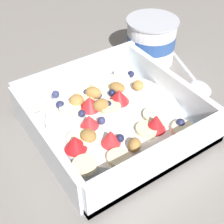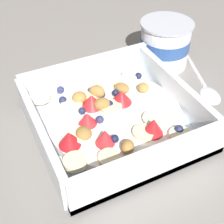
{
  "view_description": "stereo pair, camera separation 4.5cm",
  "coord_description": "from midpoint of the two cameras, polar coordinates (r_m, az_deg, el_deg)",
  "views": [
    {
      "loc": [
        -0.19,
        -0.29,
        0.33
      ],
      "look_at": [
        -0.0,
        -0.01,
        0.03
      ],
      "focal_mm": 50.96,
      "sensor_mm": 36.0,
      "label": 1
    },
    {
      "loc": [
        -0.15,
        -0.31,
        0.33
      ],
      "look_at": [
        -0.0,
        -0.01,
        0.03
      ],
      "focal_mm": 50.96,
      "sensor_mm": 36.0,
      "label": 2
    }
  ],
  "objects": [
    {
      "name": "ground_plane",
      "position": [
        0.48,
        -2.65,
        -2.28
      ],
      "size": [
        2.4,
        2.4,
        0.0
      ],
      "primitive_type": "plane",
      "color": "gray"
    },
    {
      "name": "fruit_bowl",
      "position": [
        0.46,
        -2.96,
        -1.2
      ],
      "size": [
        0.22,
        0.22,
        0.06
      ],
      "color": "white",
      "rests_on": "ground"
    },
    {
      "name": "spoon",
      "position": [
        0.57,
        12.34,
        6.03
      ],
      "size": [
        0.07,
        0.17,
        0.01
      ],
      "color": "silver",
      "rests_on": "ground"
    },
    {
      "name": "yogurt_cup",
      "position": [
        0.6,
        4.82,
        12.62
      ],
      "size": [
        0.09,
        0.09,
        0.08
      ],
      "color": "white",
      "rests_on": "ground"
    }
  ]
}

